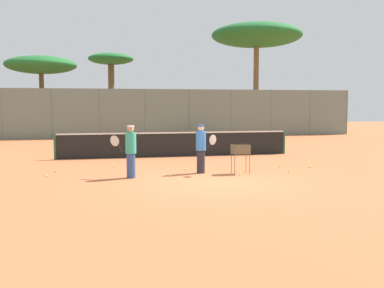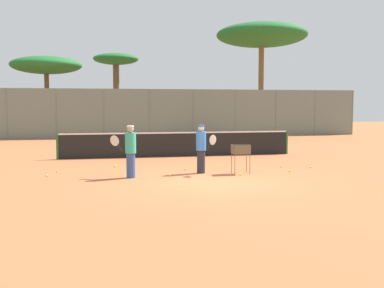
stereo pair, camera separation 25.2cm
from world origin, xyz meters
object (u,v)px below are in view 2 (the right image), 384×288
object	(u,v)px
player_red_cap	(130,151)
parked_car	(113,127)
ball_cart	(241,152)
player_white_outfit	(201,148)
tennis_net	(178,144)

from	to	relation	value
player_red_cap	parked_car	xyz separation A→B (m)	(0.01, 18.87, -0.18)
ball_cart	parked_car	xyz separation A→B (m)	(-3.60, 18.76, -0.06)
player_white_outfit	ball_cart	size ratio (longest dim) A/B	1.67
ball_cart	parked_car	distance (m)	19.11
player_red_cap	parked_car	distance (m)	18.87
tennis_net	player_red_cap	world-z (taller)	player_red_cap
player_white_outfit	tennis_net	bearing A→B (deg)	145.54
tennis_net	ball_cart	world-z (taller)	tennis_net
player_red_cap	tennis_net	bearing A→B (deg)	-90.68
player_red_cap	ball_cart	world-z (taller)	player_red_cap
player_white_outfit	player_red_cap	bearing A→B (deg)	-112.72
parked_car	player_white_outfit	bearing A→B (deg)	-82.75
tennis_net	player_white_outfit	xyz separation A→B (m)	(-0.05, -4.84, 0.28)
ball_cart	player_red_cap	bearing A→B (deg)	-178.31
ball_cart	tennis_net	bearing A→B (deg)	103.06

